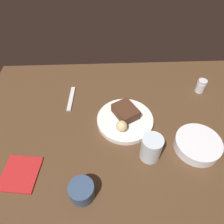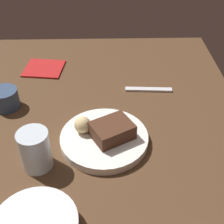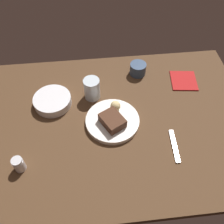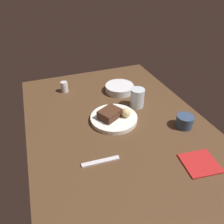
{
  "view_description": "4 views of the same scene",
  "coord_description": "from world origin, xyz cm",
  "px_view_note": "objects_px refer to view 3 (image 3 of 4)",
  "views": [
    {
      "loc": [
        -5.77,
        -53.85,
        70.87
      ],
      "look_at": [
        -3.41,
        1.95,
        8.2
      ],
      "focal_mm": 33.82,
      "sensor_mm": 36.0,
      "label": 1
    },
    {
      "loc": [
        60.61,
        1.4,
        59.9
      ],
      "look_at": [
        -3.75,
        3.01,
        8.47
      ],
      "focal_mm": 49.66,
      "sensor_mm": 36.0,
      "label": 2
    },
    {
      "loc": [
        8.98,
        64.09,
        90.71
      ],
      "look_at": [
        1.82,
        -1.45,
        7.39
      ],
      "focal_mm": 40.42,
      "sensor_mm": 36.0,
      "label": 3
    },
    {
      "loc": [
        -76.56,
        31.07,
        67.29
      ],
      "look_at": [
        2.85,
        1.45,
        7.42
      ],
      "focal_mm": 34.49,
      "sensor_mm": 36.0,
      "label": 4
    }
  ],
  "objects_px": {
    "folded_napkin": "(184,81)",
    "chocolate_cake_slice": "(112,121)",
    "dessert_plate": "(112,121)",
    "bread_roll": "(115,106)",
    "salt_shaker": "(19,164)",
    "side_bowl": "(53,101)",
    "water_glass": "(92,89)",
    "dessert_spoon": "(174,146)",
    "coffee_cup": "(138,69)"
  },
  "relations": [
    {
      "from": "folded_napkin",
      "to": "chocolate_cake_slice",
      "type": "bearing_deg",
      "value": 31.65
    },
    {
      "from": "folded_napkin",
      "to": "dessert_plate",
      "type": "bearing_deg",
      "value": 29.5
    },
    {
      "from": "chocolate_cake_slice",
      "to": "folded_napkin",
      "type": "distance_m",
      "value": 0.45
    },
    {
      "from": "chocolate_cake_slice",
      "to": "bread_roll",
      "type": "height_order",
      "value": "bread_roll"
    },
    {
      "from": "chocolate_cake_slice",
      "to": "bread_roll",
      "type": "distance_m",
      "value": 0.08
    },
    {
      "from": "folded_napkin",
      "to": "salt_shaker",
      "type": "bearing_deg",
      "value": 27.53
    },
    {
      "from": "side_bowl",
      "to": "chocolate_cake_slice",
      "type": "bearing_deg",
      "value": 148.71
    },
    {
      "from": "chocolate_cake_slice",
      "to": "water_glass",
      "type": "height_order",
      "value": "water_glass"
    },
    {
      "from": "chocolate_cake_slice",
      "to": "dessert_spoon",
      "type": "xyz_separation_m",
      "value": [
        -0.24,
        0.12,
        -0.04
      ]
    },
    {
      "from": "dessert_plate",
      "to": "side_bowl",
      "type": "bearing_deg",
      "value": -27.52
    },
    {
      "from": "chocolate_cake_slice",
      "to": "dessert_plate",
      "type": "bearing_deg",
      "value": -97.24
    },
    {
      "from": "salt_shaker",
      "to": "coffee_cup",
      "type": "bearing_deg",
      "value": -138.45
    },
    {
      "from": "side_bowl",
      "to": "coffee_cup",
      "type": "relative_size",
      "value": 2.11
    },
    {
      "from": "salt_shaker",
      "to": "dessert_spoon",
      "type": "distance_m",
      "value": 0.6
    },
    {
      "from": "salt_shaker",
      "to": "dessert_spoon",
      "type": "xyz_separation_m",
      "value": [
        -0.6,
        -0.03,
        -0.03
      ]
    },
    {
      "from": "folded_napkin",
      "to": "coffee_cup",
      "type": "bearing_deg",
      "value": -20.15
    },
    {
      "from": "side_bowl",
      "to": "dessert_plate",
      "type": "bearing_deg",
      "value": 152.48
    },
    {
      "from": "salt_shaker",
      "to": "water_glass",
      "type": "bearing_deg",
      "value": -130.97
    },
    {
      "from": "water_glass",
      "to": "chocolate_cake_slice",
      "type": "bearing_deg",
      "value": 111.95
    },
    {
      "from": "dessert_plate",
      "to": "coffee_cup",
      "type": "height_order",
      "value": "coffee_cup"
    },
    {
      "from": "salt_shaker",
      "to": "folded_napkin",
      "type": "height_order",
      "value": "salt_shaker"
    },
    {
      "from": "chocolate_cake_slice",
      "to": "coffee_cup",
      "type": "xyz_separation_m",
      "value": [
        -0.16,
        -0.31,
        -0.01
      ]
    },
    {
      "from": "dessert_spoon",
      "to": "side_bowl",
      "type": "bearing_deg",
      "value": -116.02
    },
    {
      "from": "folded_napkin",
      "to": "water_glass",
      "type": "bearing_deg",
      "value": 6.57
    },
    {
      "from": "coffee_cup",
      "to": "chocolate_cake_slice",
      "type": "bearing_deg",
      "value": 62.6
    },
    {
      "from": "water_glass",
      "to": "coffee_cup",
      "type": "bearing_deg",
      "value": -150.82
    },
    {
      "from": "salt_shaker",
      "to": "dessert_spoon",
      "type": "relative_size",
      "value": 0.42
    },
    {
      "from": "water_glass",
      "to": "folded_napkin",
      "type": "relative_size",
      "value": 0.77
    },
    {
      "from": "chocolate_cake_slice",
      "to": "bread_roll",
      "type": "bearing_deg",
      "value": -105.3
    },
    {
      "from": "dessert_plate",
      "to": "bread_roll",
      "type": "bearing_deg",
      "value": -108.18
    },
    {
      "from": "water_glass",
      "to": "side_bowl",
      "type": "relative_size",
      "value": 0.6
    },
    {
      "from": "bread_roll",
      "to": "coffee_cup",
      "type": "distance_m",
      "value": 0.28
    },
    {
      "from": "salt_shaker",
      "to": "water_glass",
      "type": "height_order",
      "value": "water_glass"
    },
    {
      "from": "chocolate_cake_slice",
      "to": "salt_shaker",
      "type": "xyz_separation_m",
      "value": [
        0.36,
        0.15,
        -0.01
      ]
    },
    {
      "from": "side_bowl",
      "to": "water_glass",
      "type": "bearing_deg",
      "value": -171.53
    },
    {
      "from": "bread_roll",
      "to": "folded_napkin",
      "type": "bearing_deg",
      "value": -156.24
    },
    {
      "from": "dessert_plate",
      "to": "salt_shaker",
      "type": "bearing_deg",
      "value": 25.43
    },
    {
      "from": "coffee_cup",
      "to": "side_bowl",
      "type": "bearing_deg",
      "value": 20.82
    },
    {
      "from": "salt_shaker",
      "to": "water_glass",
      "type": "distance_m",
      "value": 0.44
    },
    {
      "from": "dessert_plate",
      "to": "bread_roll",
      "type": "xyz_separation_m",
      "value": [
        -0.02,
        -0.06,
        0.03
      ]
    },
    {
      "from": "coffee_cup",
      "to": "dessert_spoon",
      "type": "distance_m",
      "value": 0.44
    },
    {
      "from": "chocolate_cake_slice",
      "to": "side_bowl",
      "type": "relative_size",
      "value": 0.59
    },
    {
      "from": "dessert_plate",
      "to": "bread_roll",
      "type": "relative_size",
      "value": 5.22
    },
    {
      "from": "dessert_plate",
      "to": "water_glass",
      "type": "relative_size",
      "value": 2.26
    },
    {
      "from": "bread_roll",
      "to": "side_bowl",
      "type": "height_order",
      "value": "bread_roll"
    },
    {
      "from": "dessert_plate",
      "to": "folded_napkin",
      "type": "bearing_deg",
      "value": -150.5
    },
    {
      "from": "side_bowl",
      "to": "dessert_spoon",
      "type": "xyz_separation_m",
      "value": [
        -0.49,
        0.28,
        -0.02
      ]
    },
    {
      "from": "water_glass",
      "to": "folded_napkin",
      "type": "xyz_separation_m",
      "value": [
        -0.45,
        -0.05,
        -0.05
      ]
    },
    {
      "from": "side_bowl",
      "to": "folded_napkin",
      "type": "xyz_separation_m",
      "value": [
        -0.63,
        -0.08,
        -0.02
      ]
    },
    {
      "from": "dessert_plate",
      "to": "coffee_cup",
      "type": "relative_size",
      "value": 2.87
    }
  ]
}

